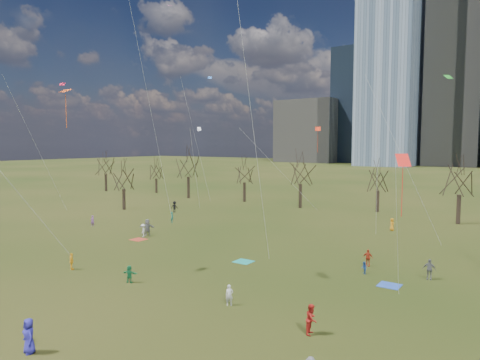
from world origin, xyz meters
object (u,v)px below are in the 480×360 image
Objects in this scene: blanket_crimson at (139,239)px; person_1 at (229,295)px; person_0 at (29,336)px; blanket_navy at (389,285)px; blanket_teal at (244,262)px; person_4 at (72,261)px.

person_1 reaches higher than blanket_crimson.
person_0 is at bearing -156.27° from person_1.
blanket_navy is at bearing 9.19° from person_1.
blanket_teal is at bearing -2.96° from blanket_crimson.
blanket_navy is 27.63m from blanket_crimson.
blanket_teal is at bearing 75.42° from person_1.
blanket_teal is at bearing 103.76° from person_0.
blanket_crimson is at bearing -44.14° from person_4.
blanket_teal is 1.00× the size of blanket_navy.
blanket_crimson is 26.13m from person_0.
person_4 reaches higher than blanket_navy.
person_1 is at bearing -150.14° from person_4.
person_4 is at bearing 150.65° from person_0.
person_0 is at bearing 164.07° from person_4.
blanket_crimson is 11.91m from person_4.
blanket_crimson is at bearing 177.04° from blanket_teal.
blanket_crimson is 22.34m from person_1.
blanket_teal and blanket_crimson have the same top height.
person_1 is (4.65, 11.13, -0.21)m from person_0.
blanket_navy and blanket_crimson have the same top height.
person_4 is at bearing -69.96° from blanket_crimson.
person_1 reaches higher than blanket_teal.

